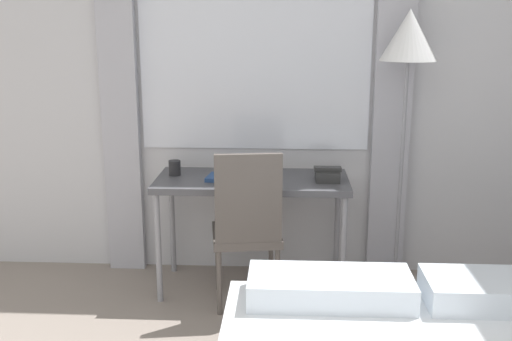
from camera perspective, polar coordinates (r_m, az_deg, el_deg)
The scene contains 7 objects.
wall_back_with_window at distance 3.94m, azimuth -1.27°, elevation 9.39°, with size 4.98×0.13×2.70m.
desk at distance 3.72m, azimuth -0.37°, elevation -1.71°, with size 1.19×0.54×0.73m.
desk_chair at distance 3.51m, azimuth -0.85°, elevation -5.05°, with size 0.45×0.45×0.96m.
standing_lamp at distance 3.70m, azimuth 14.29°, elevation 10.75°, with size 0.34×0.34×1.74m.
telephone at distance 3.67m, azimuth 6.82°, elevation -0.39°, with size 0.17×0.17×0.08m.
book at distance 3.68m, azimuth -2.93°, elevation -0.66°, with size 0.24×0.20×0.02m.
mug at distance 3.80m, azimuth -7.75°, elevation 0.25°, with size 0.08×0.08×0.09m.
Camera 1 is at (0.29, -0.71, 1.67)m, focal length 42.00 mm.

